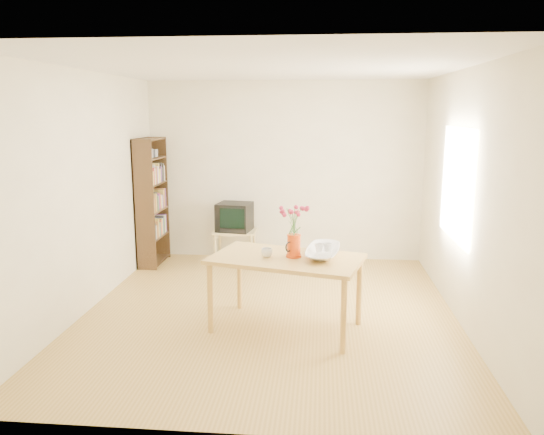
# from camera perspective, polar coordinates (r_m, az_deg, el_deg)

# --- Properties ---
(room) EXTENTS (4.50, 4.50, 4.50)m
(room) POSITION_cam_1_polar(r_m,az_deg,el_deg) (5.56, 0.02, 2.44)
(room) COLOR #A7803B
(room) RESTS_ON ground
(table) EXTENTS (1.62, 1.18, 0.75)m
(table) POSITION_cam_1_polar(r_m,az_deg,el_deg) (5.27, 1.54, -5.08)
(table) COLOR #BD8D40
(table) RESTS_ON ground
(tv_stand) EXTENTS (0.60, 0.45, 0.46)m
(tv_stand) POSITION_cam_1_polar(r_m,az_deg,el_deg) (7.75, -4.02, -1.93)
(tv_stand) COLOR #D2B976
(tv_stand) RESTS_ON ground
(bookshelf) EXTENTS (0.28, 0.70, 1.80)m
(bookshelf) POSITION_cam_1_polar(r_m,az_deg,el_deg) (7.72, -12.77, 1.20)
(bookshelf) COLOR #301F10
(bookshelf) RESTS_ON ground
(pitcher) EXTENTS (0.16, 0.21, 0.23)m
(pitcher) POSITION_cam_1_polar(r_m,az_deg,el_deg) (5.23, 2.35, -3.15)
(pitcher) COLOR #DA420C
(pitcher) RESTS_ON table
(flowers) EXTENTS (0.26, 0.26, 0.37)m
(flowers) POSITION_cam_1_polar(r_m,az_deg,el_deg) (5.16, 2.39, 0.10)
(flowers) COLOR #D4325A
(flowers) RESTS_ON pitcher
(mug) EXTENTS (0.13, 0.13, 0.09)m
(mug) POSITION_cam_1_polar(r_m,az_deg,el_deg) (5.24, -0.56, -3.81)
(mug) COLOR white
(mug) RESTS_ON table
(bowl) EXTENTS (0.54, 0.54, 0.45)m
(bowl) POSITION_cam_1_polar(r_m,az_deg,el_deg) (5.27, 5.53, -1.71)
(bowl) COLOR white
(bowl) RESTS_ON table
(teacup_a) EXTENTS (0.11, 0.11, 0.07)m
(teacup_a) POSITION_cam_1_polar(r_m,az_deg,el_deg) (5.28, 5.09, -2.16)
(teacup_a) COLOR white
(teacup_a) RESTS_ON bowl
(teacup_b) EXTENTS (0.10, 0.10, 0.07)m
(teacup_b) POSITION_cam_1_polar(r_m,az_deg,el_deg) (5.30, 6.01, -2.12)
(teacup_b) COLOR white
(teacup_b) RESTS_ON bowl
(television) EXTENTS (0.52, 0.50, 0.41)m
(television) POSITION_cam_1_polar(r_m,az_deg,el_deg) (7.70, -4.03, 0.13)
(television) COLOR black
(television) RESTS_ON tv_stand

